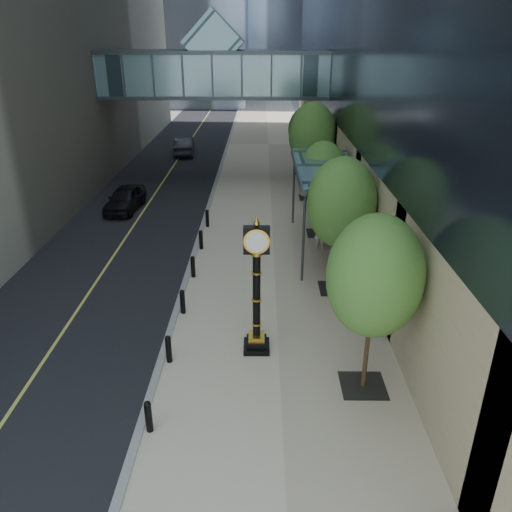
{
  "coord_description": "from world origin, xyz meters",
  "views": [
    {
      "loc": [
        0.39,
        -9.66,
        10.21
      ],
      "look_at": [
        0.18,
        7.5,
        2.5
      ],
      "focal_mm": 35.0,
      "sensor_mm": 36.0,
      "label": 1
    }
  ],
  "objects_px": {
    "pedestrian": "(320,233)",
    "car_far": "(184,146)",
    "car_near": "(125,199)",
    "street_clock": "(257,297)"
  },
  "relations": [
    {
      "from": "street_clock",
      "to": "car_near",
      "type": "relative_size",
      "value": 1.11
    },
    {
      "from": "pedestrian",
      "to": "car_near",
      "type": "bearing_deg",
      "value": -4.72
    },
    {
      "from": "pedestrian",
      "to": "car_near",
      "type": "height_order",
      "value": "pedestrian"
    },
    {
      "from": "street_clock",
      "to": "car_far",
      "type": "distance_m",
      "value": 31.49
    },
    {
      "from": "pedestrian",
      "to": "car_far",
      "type": "height_order",
      "value": "pedestrian"
    },
    {
      "from": "car_far",
      "to": "pedestrian",
      "type": "bearing_deg",
      "value": 109.49
    },
    {
      "from": "car_far",
      "to": "street_clock",
      "type": "bearing_deg",
      "value": 97.43
    },
    {
      "from": "pedestrian",
      "to": "car_near",
      "type": "distance_m",
      "value": 13.0
    },
    {
      "from": "pedestrian",
      "to": "car_far",
      "type": "distance_m",
      "value": 23.95
    },
    {
      "from": "street_clock",
      "to": "pedestrian",
      "type": "height_order",
      "value": "street_clock"
    }
  ]
}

